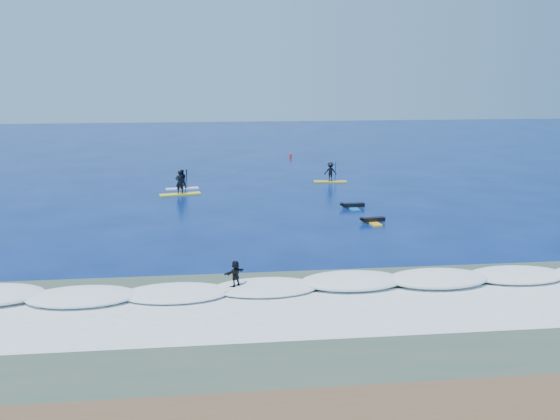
{
  "coord_description": "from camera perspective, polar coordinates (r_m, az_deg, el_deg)",
  "views": [
    {
      "loc": [
        -5.4,
        -36.44,
        9.78
      ],
      "look_at": [
        -0.82,
        3.41,
        0.6
      ],
      "focal_mm": 40.0,
      "sensor_mm": 36.0,
      "label": 1
    }
  ],
  "objects": [
    {
      "name": "sup_paddler_left",
      "position": [
        49.58,
        -9.13,
        2.18
      ],
      "size": [
        3.31,
        1.53,
        2.25
      ],
      "rotation": [
        0.0,
        0.0,
        0.23
      ],
      "color": "yellow",
      "rests_on": "ground"
    },
    {
      "name": "ground",
      "position": [
        38.12,
        1.81,
        -1.98
      ],
      "size": [
        160.0,
        160.0,
        0.0
      ],
      "primitive_type": "plane",
      "color": "#031648",
      "rests_on": "ground"
    },
    {
      "name": "sup_paddler_center",
      "position": [
        51.86,
        -8.95,
        2.65
      ],
      "size": [
        2.72,
        1.0,
        1.87
      ],
      "rotation": [
        0.0,
        0.0,
        0.13
      ],
      "color": "white",
      "rests_on": "ground"
    },
    {
      "name": "prone_paddler_far",
      "position": [
        44.68,
        6.62,
        0.37
      ],
      "size": [
        1.8,
        2.3,
        0.47
      ],
      "rotation": [
        0.0,
        0.0,
        1.64
      ],
      "color": "#1764B0",
      "rests_on": "ground"
    },
    {
      "name": "marker_buoy",
      "position": [
        69.11,
        0.96,
        5.0
      ],
      "size": [
        0.29,
        0.29,
        0.68
      ],
      "rotation": [
        0.0,
        0.0,
        -0.43
      ],
      "color": "red",
      "rests_on": "ground"
    },
    {
      "name": "wave_surfer",
      "position": [
        27.95,
        -4.09,
        -6.02
      ],
      "size": [
        1.7,
        1.45,
        1.28
      ],
      "rotation": [
        0.0,
        0.0,
        0.65
      ],
      "color": "white",
      "rests_on": "breaking_wave"
    },
    {
      "name": "sup_paddler_right",
      "position": [
        54.61,
        4.63,
        3.37
      ],
      "size": [
        2.94,
        1.09,
        2.01
      ],
      "rotation": [
        0.0,
        0.0,
        -0.13
      ],
      "color": "gold",
      "rests_on": "ground"
    },
    {
      "name": "breaking_wave",
      "position": [
        28.71,
        4.72,
        -7.07
      ],
      "size": [
        40.0,
        6.0,
        0.3
      ],
      "primitive_type": "cube",
      "color": "white",
      "rests_on": "ground"
    },
    {
      "name": "whitewater",
      "position": [
        25.97,
        6.02,
        -9.31
      ],
      "size": [
        34.0,
        5.0,
        0.02
      ],
      "primitive_type": "cube",
      "color": "silver",
      "rests_on": "ground"
    },
    {
      "name": "shallow_water",
      "position": [
        25.07,
        6.52,
        -10.15
      ],
      "size": [
        90.0,
        13.0,
        0.01
      ],
      "primitive_type": "cube",
      "color": "#35483B",
      "rests_on": "ground"
    },
    {
      "name": "prone_paddler_near",
      "position": [
        40.63,
        8.43,
        -0.96
      ],
      "size": [
        1.72,
        2.21,
        0.45
      ],
      "rotation": [
        0.0,
        0.0,
        1.71
      ],
      "color": "yellow",
      "rests_on": "ground"
    }
  ]
}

